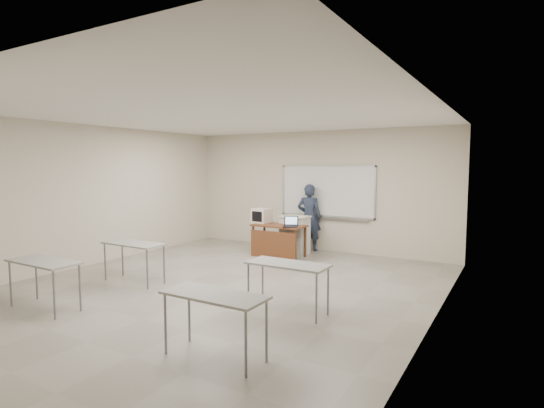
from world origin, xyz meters
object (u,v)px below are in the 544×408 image
Objects in this scene: crt_monitor at (262,216)px; laptop at (292,224)px; podium at (295,235)px; whiteboard at (327,192)px; keyboard at (298,216)px; mouse at (288,224)px; presenter at (309,217)px; instructor_desk at (277,235)px.

laptop is at bearing -11.36° from crt_monitor.
whiteboard is at bearing 60.21° from podium.
crt_monitor is 0.92m from keyboard.
presenter is (0.11, 0.95, 0.07)m from mouse.
mouse is at bearing 72.45° from presenter.
podium is 0.92m from crt_monitor.
presenter is (0.11, 0.59, 0.37)m from podium.
mouse is 0.96m from presenter.
mouse is at bearing -2.32° from crt_monitor.
crt_monitor reaches higher than instructor_desk.
whiteboard is 26.36× the size of mouse.
keyboard reaches higher than podium.
crt_monitor reaches higher than podium.
keyboard is (0.15, 0.25, 0.17)m from mouse.
presenter reaches higher than mouse.
crt_monitor reaches higher than mouse.
whiteboard is 1.43m from mouse.
mouse is at bearing -113.78° from whiteboard.
crt_monitor is at bearing 171.57° from mouse.
podium is at bearing 69.51° from instructor_desk.
laptop is 0.71× the size of keyboard.
whiteboard is 7.77× the size of laptop.
instructor_desk is 1.20m from presenter.
laptop reaches higher than mouse.
laptop is at bearing -43.92° from mouse.
whiteboard is at bearing 49.51° from keyboard.
instructor_desk is at bearing -107.58° from podium.
podium is at bearing 87.30° from mouse.
mouse is (0.20, 0.16, 0.25)m from instructor_desk.
keyboard is (0.35, 0.41, 0.43)m from instructor_desk.
whiteboard is 1.37m from podium.
crt_monitor is (-0.75, -0.29, 0.45)m from podium.
keyboard is at bearing 56.02° from mouse.
laptop is 1.13m from presenter.
whiteboard is 0.77m from presenter.
presenter reaches higher than crt_monitor.
mouse is (-0.00, -0.37, 0.30)m from podium.
laptop is (0.95, -0.25, -0.11)m from crt_monitor.
keyboard is at bearing 75.71° from laptop.
keyboard is at bearing -35.38° from podium.
crt_monitor is 4.54× the size of mouse.
crt_monitor is 1.34× the size of laptop.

